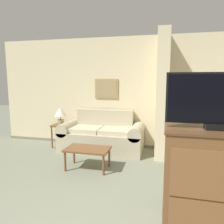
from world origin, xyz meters
name	(u,v)px	position (x,y,z in m)	size (l,w,h in m)	color
wall_back	(135,93)	(0.00, 3.52, 1.29)	(6.94, 0.16, 2.60)	beige
wall_partition_pillar	(163,95)	(0.63, 3.04, 1.30)	(0.24, 0.85, 2.60)	beige
couch	(102,136)	(-0.69, 3.04, 0.33)	(1.89, 0.84, 0.91)	#B7AD8E
coffee_table	(88,151)	(-0.65, 1.95, 0.34)	(0.79, 0.47, 0.39)	brown
side_table	(61,129)	(-1.73, 3.06, 0.44)	(0.38, 0.38, 0.55)	brown
table_lamp	(60,113)	(-1.73, 3.06, 0.83)	(0.28, 0.28, 0.42)	tan
tv_dresser	(214,186)	(1.19, 0.57, 0.58)	(1.00, 0.54, 1.15)	brown
tv	(220,101)	(1.19, 0.57, 1.43)	(0.99, 0.16, 0.54)	black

